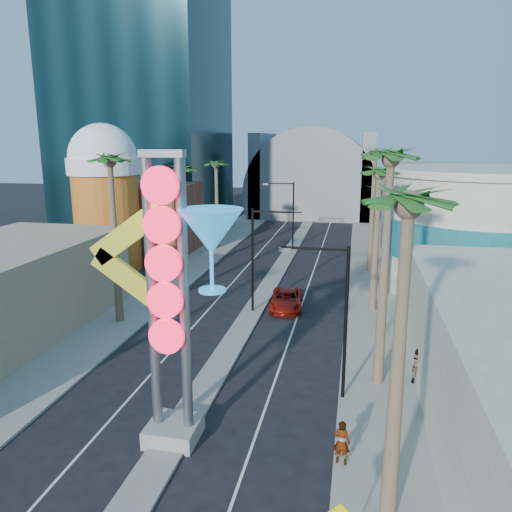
{
  "coord_description": "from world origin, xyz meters",
  "views": [
    {
      "loc": [
        7.46,
        -15.53,
        12.91
      ],
      "look_at": [
        0.52,
        18.72,
        4.75
      ],
      "focal_mm": 35.0,
      "sensor_mm": 36.0,
      "label": 1
    }
  ],
  "objects": [
    {
      "name": "streetlight_2",
      "position": [
        6.72,
        8.0,
        4.83
      ],
      "size": [
        3.45,
        0.25,
        8.0
      ],
      "color": "black",
      "rests_on": "ground"
    },
    {
      "name": "palm_7",
      "position": [
        9.0,
        34.0,
        10.82
      ],
      "size": [
        2.4,
        2.4,
        12.7
      ],
      "color": "brown",
      "rests_on": "ground"
    },
    {
      "name": "pedestrian_a",
      "position": [
        7.3,
        2.54,
        1.09
      ],
      "size": [
        0.77,
        0.58,
        1.88
      ],
      "primitive_type": "imported",
      "rotation": [
        0.0,
        0.0,
        2.93
      ],
      "color": "gray",
      "rests_on": "sidewalk_east"
    },
    {
      "name": "red_pickup",
      "position": [
        2.43,
        21.36,
        0.73
      ],
      "size": [
        2.82,
        5.42,
        1.46
      ],
      "primitive_type": "imported",
      "rotation": [
        0.0,
        0.0,
        0.08
      ],
      "color": "#A1150C",
      "rests_on": "ground"
    },
    {
      "name": "streetlight_1",
      "position": [
        -0.55,
        44.0,
        4.88
      ],
      "size": [
        3.79,
        0.25,
        8.0
      ],
      "color": "black",
      "rests_on": "ground"
    },
    {
      "name": "hotel_tower",
      "position": [
        -22.0,
        52.0,
        25.0
      ],
      "size": [
        20.0,
        20.0,
        50.0
      ],
      "primitive_type": "cube",
      "color": "black",
      "rests_on": "ground"
    },
    {
      "name": "palm_2",
      "position": [
        -9.0,
        30.0,
        9.48
      ],
      "size": [
        2.4,
        2.4,
        11.2
      ],
      "color": "brown",
      "rests_on": "ground"
    },
    {
      "name": "streetlight_0",
      "position": [
        0.55,
        20.0,
        4.88
      ],
      "size": [
        3.79,
        0.25,
        8.0
      ],
      "color": "black",
      "rests_on": "ground"
    },
    {
      "name": "brick_filler_west",
      "position": [
        -16.0,
        38.0,
        4.0
      ],
      "size": [
        10.0,
        10.0,
        8.0
      ],
      "primitive_type": "cube",
      "color": "brown",
      "rests_on": "ground"
    },
    {
      "name": "palm_5",
      "position": [
        9.0,
        10.0,
        11.27
      ],
      "size": [
        2.4,
        2.4,
        13.2
      ],
      "color": "brown",
      "rests_on": "ground"
    },
    {
      "name": "palm_3",
      "position": [
        -9.0,
        42.0,
        9.48
      ],
      "size": [
        2.4,
        2.4,
        11.2
      ],
      "color": "brown",
      "rests_on": "ground"
    },
    {
      "name": "sidewalk_east",
      "position": [
        9.5,
        35.0,
        0.07
      ],
      "size": [
        5.0,
        100.0,
        0.15
      ],
      "primitive_type": "cube",
      "color": "gray",
      "rests_on": "ground"
    },
    {
      "name": "beer_mug",
      "position": [
        -17.0,
        30.0,
        7.84
      ],
      "size": [
        7.0,
        7.0,
        14.5
      ],
      "color": "#B44F18",
      "rests_on": "ground"
    },
    {
      "name": "sidewalk_west",
      "position": [
        -9.5,
        35.0,
        0.07
      ],
      "size": [
        5.0,
        100.0,
        0.15
      ],
      "primitive_type": "cube",
      "color": "gray",
      "rests_on": "ground"
    },
    {
      "name": "palm_4",
      "position": [
        9.0,
        0.0,
        10.38
      ],
      "size": [
        2.4,
        2.4,
        12.2
      ],
      "color": "brown",
      "rests_on": "ground"
    },
    {
      "name": "pedestrian_b",
      "position": [
        11.02,
        10.3,
        1.13
      ],
      "size": [
        1.19,
        1.11,
        1.95
      ],
      "primitive_type": "imported",
      "rotation": [
        0.0,
        0.0,
        2.62
      ],
      "color": "gray",
      "rests_on": "sidewalk_east"
    },
    {
      "name": "turquoise_building",
      "position": [
        18.0,
        30.0,
        5.25
      ],
      "size": [
        16.6,
        16.6,
        10.6
      ],
      "color": "#B9B19D",
      "rests_on": "ground"
    },
    {
      "name": "filler_east",
      "position": [
        16.0,
        48.0,
        5.0
      ],
      "size": [
        10.0,
        20.0,
        10.0
      ],
      "primitive_type": "cube",
      "color": "tan",
      "rests_on": "ground"
    },
    {
      "name": "neon_sign",
      "position": [
        0.82,
        2.96,
        7.31
      ],
      "size": [
        6.53,
        2.6,
        12.55
      ],
      "color": "gray",
      "rests_on": "ground"
    },
    {
      "name": "palm_6",
      "position": [
        9.0,
        22.0,
        9.93
      ],
      "size": [
        2.4,
        2.4,
        11.7
      ],
      "color": "brown",
      "rests_on": "ground"
    },
    {
      "name": "ground",
      "position": [
        0.0,
        0.0,
        0.0
      ],
      "size": [
        240.0,
        240.0,
        0.0
      ],
      "primitive_type": "plane",
      "color": "black",
      "rests_on": "ground"
    },
    {
      "name": "median",
      "position": [
        0.0,
        38.0,
        0.07
      ],
      "size": [
        1.6,
        84.0,
        0.15
      ],
      "primitive_type": "cube",
      "color": "gray",
      "rests_on": "ground"
    },
    {
      "name": "palm_1",
      "position": [
        -9.0,
        16.0,
        10.82
      ],
      "size": [
        2.4,
        2.4,
        12.7
      ],
      "color": "brown",
      "rests_on": "ground"
    },
    {
      "name": "canopy",
      "position": [
        0.0,
        72.0,
        4.31
      ],
      "size": [
        22.0,
        16.0,
        22.0
      ],
      "color": "slate",
      "rests_on": "ground"
    }
  ]
}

